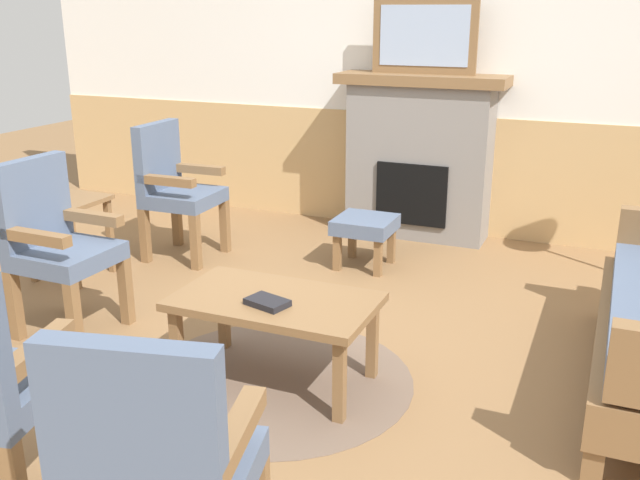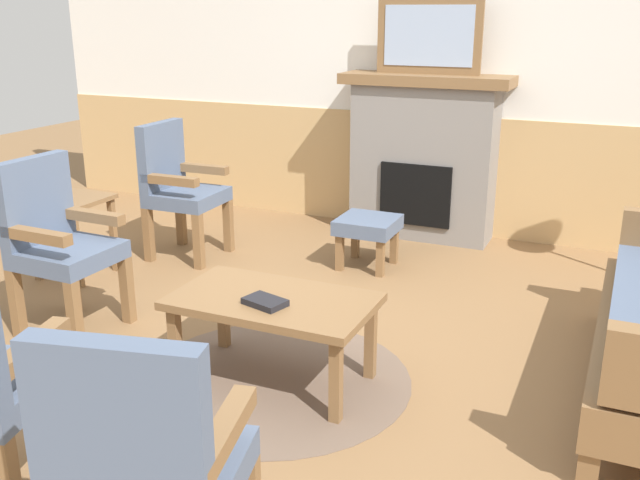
{
  "view_description": "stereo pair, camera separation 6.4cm",
  "coord_description": "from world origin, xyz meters",
  "px_view_note": "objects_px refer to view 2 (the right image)",
  "views": [
    {
      "loc": [
        1.44,
        -3.04,
        1.74
      ],
      "look_at": [
        0.0,
        0.35,
        0.55
      ],
      "focal_mm": 39.96,
      "sensor_mm": 36.0,
      "label": 1
    },
    {
      "loc": [
        1.5,
        -3.02,
        1.74
      ],
      "look_at": [
        0.0,
        0.35,
        0.55
      ],
      "focal_mm": 39.96,
      "sensor_mm": 36.0,
      "label": 2
    }
  ],
  "objects_px": {
    "book_on_table": "(265,302)",
    "armchair_front_center": "(145,466)",
    "fireplace": "(423,156)",
    "framed_picture": "(429,36)",
    "coffee_table": "(273,308)",
    "footstool": "(368,228)",
    "armchair_near_fireplace": "(57,238)",
    "armchair_by_window_left": "(178,184)",
    "side_table": "(72,214)"
  },
  "relations": [
    {
      "from": "coffee_table",
      "to": "book_on_table",
      "type": "xyz_separation_m",
      "value": [
        0.01,
        -0.09,
        0.07
      ]
    },
    {
      "from": "fireplace",
      "to": "framed_picture",
      "type": "height_order",
      "value": "framed_picture"
    },
    {
      "from": "book_on_table",
      "to": "armchair_front_center",
      "type": "distance_m",
      "value": 1.38
    },
    {
      "from": "fireplace",
      "to": "framed_picture",
      "type": "relative_size",
      "value": 1.62
    },
    {
      "from": "framed_picture",
      "to": "footstool",
      "type": "distance_m",
      "value": 1.55
    },
    {
      "from": "armchair_front_center",
      "to": "side_table",
      "type": "relative_size",
      "value": 1.78
    },
    {
      "from": "fireplace",
      "to": "book_on_table",
      "type": "xyz_separation_m",
      "value": [
        0.03,
        -2.68,
        -0.2
      ]
    },
    {
      "from": "framed_picture",
      "to": "coffee_table",
      "type": "bearing_deg",
      "value": -89.62
    },
    {
      "from": "book_on_table",
      "to": "armchair_front_center",
      "type": "bearing_deg",
      "value": -75.64
    },
    {
      "from": "armchair_near_fireplace",
      "to": "armchair_front_center",
      "type": "distance_m",
      "value": 2.3
    },
    {
      "from": "framed_picture",
      "to": "coffee_table",
      "type": "height_order",
      "value": "framed_picture"
    },
    {
      "from": "framed_picture",
      "to": "footstool",
      "type": "relative_size",
      "value": 2.0
    },
    {
      "from": "armchair_near_fireplace",
      "to": "armchair_front_center",
      "type": "height_order",
      "value": "same"
    },
    {
      "from": "armchair_by_window_left",
      "to": "armchair_front_center",
      "type": "relative_size",
      "value": 1.0
    },
    {
      "from": "framed_picture",
      "to": "coffee_table",
      "type": "relative_size",
      "value": 0.83
    },
    {
      "from": "footstool",
      "to": "armchair_near_fireplace",
      "type": "height_order",
      "value": "armchair_near_fireplace"
    },
    {
      "from": "footstool",
      "to": "armchair_front_center",
      "type": "height_order",
      "value": "armchair_front_center"
    },
    {
      "from": "armchair_near_fireplace",
      "to": "side_table",
      "type": "distance_m",
      "value": 0.87
    },
    {
      "from": "coffee_table",
      "to": "footstool",
      "type": "height_order",
      "value": "coffee_table"
    },
    {
      "from": "coffee_table",
      "to": "armchair_by_window_left",
      "type": "xyz_separation_m",
      "value": [
        -1.51,
        1.41,
        0.15
      ]
    },
    {
      "from": "coffee_table",
      "to": "armchair_near_fireplace",
      "type": "height_order",
      "value": "armchair_near_fireplace"
    },
    {
      "from": "book_on_table",
      "to": "footstool",
      "type": "height_order",
      "value": "book_on_table"
    },
    {
      "from": "coffee_table",
      "to": "armchair_near_fireplace",
      "type": "relative_size",
      "value": 0.98
    },
    {
      "from": "coffee_table",
      "to": "book_on_table",
      "type": "height_order",
      "value": "book_on_table"
    },
    {
      "from": "armchair_by_window_left",
      "to": "side_table",
      "type": "xyz_separation_m",
      "value": [
        -0.41,
        -0.65,
        -0.1
      ]
    },
    {
      "from": "book_on_table",
      "to": "framed_picture",
      "type": "bearing_deg",
      "value": 90.56
    },
    {
      "from": "framed_picture",
      "to": "armchair_near_fireplace",
      "type": "relative_size",
      "value": 0.82
    },
    {
      "from": "armchair_near_fireplace",
      "to": "armchair_by_window_left",
      "type": "bearing_deg",
      "value": 95.18
    },
    {
      "from": "book_on_table",
      "to": "footstool",
      "type": "xyz_separation_m",
      "value": [
        -0.16,
        1.82,
        -0.17
      ]
    },
    {
      "from": "armchair_near_fireplace",
      "to": "side_table",
      "type": "height_order",
      "value": "armchair_near_fireplace"
    },
    {
      "from": "armchair_near_fireplace",
      "to": "armchair_by_window_left",
      "type": "relative_size",
      "value": 1.0
    },
    {
      "from": "armchair_front_center",
      "to": "framed_picture",
      "type": "bearing_deg",
      "value": 95.24
    },
    {
      "from": "book_on_table",
      "to": "armchair_near_fireplace",
      "type": "height_order",
      "value": "armchair_near_fireplace"
    },
    {
      "from": "fireplace",
      "to": "footstool",
      "type": "xyz_separation_m",
      "value": [
        -0.14,
        -0.87,
        -0.37
      ]
    },
    {
      "from": "framed_picture",
      "to": "footstool",
      "type": "bearing_deg",
      "value": -98.89
    },
    {
      "from": "fireplace",
      "to": "framed_picture",
      "type": "bearing_deg",
      "value": 90.0
    },
    {
      "from": "footstool",
      "to": "armchair_front_center",
      "type": "bearing_deg",
      "value": -80.91
    },
    {
      "from": "coffee_table",
      "to": "footstool",
      "type": "relative_size",
      "value": 2.4
    },
    {
      "from": "fireplace",
      "to": "armchair_by_window_left",
      "type": "xyz_separation_m",
      "value": [
        -1.49,
        -1.18,
        -0.11
      ]
    },
    {
      "from": "side_table",
      "to": "armchair_by_window_left",
      "type": "bearing_deg",
      "value": 57.81
    },
    {
      "from": "armchair_near_fireplace",
      "to": "side_table",
      "type": "relative_size",
      "value": 1.78
    },
    {
      "from": "coffee_table",
      "to": "side_table",
      "type": "bearing_deg",
      "value": 158.49
    },
    {
      "from": "fireplace",
      "to": "armchair_by_window_left",
      "type": "height_order",
      "value": "fireplace"
    },
    {
      "from": "armchair_by_window_left",
      "to": "side_table",
      "type": "height_order",
      "value": "armchair_by_window_left"
    },
    {
      "from": "framed_picture",
      "to": "armchair_front_center",
      "type": "xyz_separation_m",
      "value": [
        0.37,
        -4.02,
        -1.02
      ]
    },
    {
      "from": "armchair_near_fireplace",
      "to": "armchair_front_center",
      "type": "xyz_separation_m",
      "value": [
        1.74,
        -1.5,
        0.0
      ]
    },
    {
      "from": "footstool",
      "to": "armchair_by_window_left",
      "type": "height_order",
      "value": "armchair_by_window_left"
    },
    {
      "from": "armchair_by_window_left",
      "to": "side_table",
      "type": "bearing_deg",
      "value": -122.19
    },
    {
      "from": "book_on_table",
      "to": "side_table",
      "type": "height_order",
      "value": "side_table"
    },
    {
      "from": "fireplace",
      "to": "armchair_near_fireplace",
      "type": "xyz_separation_m",
      "value": [
        -1.37,
        -2.52,
        -0.11
      ]
    }
  ]
}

